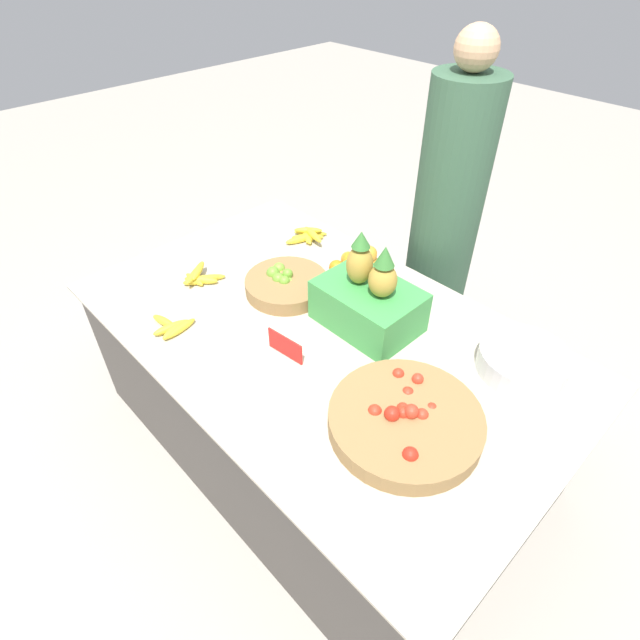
# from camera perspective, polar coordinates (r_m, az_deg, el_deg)

# --- Properties ---
(ground_plane) EXTENTS (12.00, 12.00, 0.00)m
(ground_plane) POSITION_cam_1_polar(r_m,az_deg,el_deg) (2.36, -0.00, -13.29)
(ground_plane) COLOR #ADA599
(market_table) EXTENTS (1.88, 1.15, 0.66)m
(market_table) POSITION_cam_1_polar(r_m,az_deg,el_deg) (2.11, -0.00, -7.92)
(market_table) COLOR #4C4742
(market_table) RESTS_ON ground_plane
(lime_bowl) EXTENTS (0.34, 0.34, 0.09)m
(lime_bowl) POSITION_cam_1_polar(r_m,az_deg,el_deg) (2.06, -3.91, 4.11)
(lime_bowl) COLOR olive
(lime_bowl) RESTS_ON market_table
(tomato_basket) EXTENTS (0.47, 0.47, 0.10)m
(tomato_basket) POSITION_cam_1_polar(r_m,az_deg,el_deg) (1.56, 9.72, -11.25)
(tomato_basket) COLOR olive
(tomato_basket) RESTS_ON market_table
(orange_pile) EXTENTS (0.16, 0.20, 0.12)m
(orange_pile) POSITION_cam_1_polar(r_m,az_deg,el_deg) (2.16, 4.14, 6.68)
(orange_pile) COLOR orange
(orange_pile) RESTS_ON market_table
(metal_bowl) EXTENTS (0.30, 0.30, 0.08)m
(metal_bowl) POSITION_cam_1_polar(r_m,az_deg,el_deg) (1.83, 22.15, -4.40)
(metal_bowl) COLOR silver
(metal_bowl) RESTS_ON market_table
(price_sign) EXTENTS (0.15, 0.02, 0.09)m
(price_sign) POSITION_cam_1_polar(r_m,az_deg,el_deg) (1.75, -4.00, -3.00)
(price_sign) COLOR red
(price_sign) RESTS_ON market_table
(produce_crate) EXTENTS (0.37, 0.27, 0.38)m
(produce_crate) POSITION_cam_1_polar(r_m,az_deg,el_deg) (1.84, 5.57, 2.28)
(produce_crate) COLOR green
(produce_crate) RESTS_ON market_table
(banana_bunch_middle_right) EXTENTS (0.16, 0.18, 0.06)m
(banana_bunch_middle_right) POSITION_cam_1_polar(r_m,az_deg,el_deg) (2.17, -13.64, 4.82)
(banana_bunch_middle_right) COLOR yellow
(banana_bunch_middle_right) RESTS_ON market_table
(banana_bunch_front_right) EXTENTS (0.16, 0.17, 0.03)m
(banana_bunch_front_right) POSITION_cam_1_polar(r_m,az_deg,el_deg) (1.95, -16.50, -0.75)
(banana_bunch_front_right) COLOR yellow
(banana_bunch_front_right) RESTS_ON market_table
(banana_bunch_front_left) EXTENTS (0.20, 0.21, 0.05)m
(banana_bunch_front_left) POSITION_cam_1_polar(r_m,az_deg,el_deg) (2.40, -1.36, 9.62)
(banana_bunch_front_left) COLOR yellow
(banana_bunch_front_left) RESTS_ON market_table
(vendor_person) EXTENTS (0.30, 0.30, 1.57)m
(vendor_person) POSITION_cam_1_polar(r_m,az_deg,el_deg) (2.41, 13.94, 9.86)
(vendor_person) COLOR #385B42
(vendor_person) RESTS_ON ground_plane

